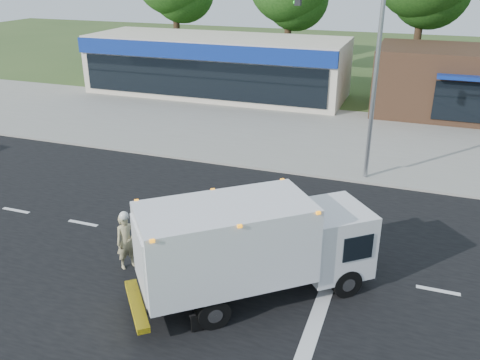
# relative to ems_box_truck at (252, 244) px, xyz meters

# --- Properties ---
(ground) EXTENTS (120.00, 120.00, 0.00)m
(ground) POSITION_rel_ems_box_truck_xyz_m (-1.07, 2.05, -1.70)
(ground) COLOR #385123
(ground) RESTS_ON ground
(road_asphalt) EXTENTS (60.00, 14.00, 0.02)m
(road_asphalt) POSITION_rel_ems_box_truck_xyz_m (-1.07, 2.05, -1.70)
(road_asphalt) COLOR black
(road_asphalt) RESTS_ON ground
(sidewalk) EXTENTS (60.00, 2.40, 0.12)m
(sidewalk) POSITION_rel_ems_box_truck_xyz_m (-1.07, 10.25, -1.64)
(sidewalk) COLOR gray
(sidewalk) RESTS_ON ground
(parking_apron) EXTENTS (60.00, 9.00, 0.02)m
(parking_apron) POSITION_rel_ems_box_truck_xyz_m (-1.07, 16.05, -1.69)
(parking_apron) COLOR gray
(parking_apron) RESTS_ON ground
(lane_markings) EXTENTS (55.20, 7.00, 0.01)m
(lane_markings) POSITION_rel_ems_box_truck_xyz_m (0.28, 0.70, -1.68)
(lane_markings) COLOR silver
(lane_markings) RESTS_ON road_asphalt
(ems_box_truck) EXTENTS (6.44, 5.81, 2.95)m
(ems_box_truck) POSITION_rel_ems_box_truck_xyz_m (0.00, 0.00, 0.00)
(ems_box_truck) COLOR black
(ems_box_truck) RESTS_ON ground
(emergency_worker) EXTENTS (0.72, 0.78, 1.89)m
(emergency_worker) POSITION_rel_ems_box_truck_xyz_m (-4.03, 0.16, -0.78)
(emergency_worker) COLOR tan
(emergency_worker) RESTS_ON ground
(retail_strip_mall) EXTENTS (18.00, 6.20, 4.00)m
(retail_strip_mall) POSITION_rel_ems_box_truck_xyz_m (-10.07, 21.98, 0.31)
(retail_strip_mall) COLOR beige
(retail_strip_mall) RESTS_ON ground
(brown_storefront) EXTENTS (10.00, 6.70, 4.00)m
(brown_storefront) POSITION_rel_ems_box_truck_xyz_m (5.93, 22.03, 0.30)
(brown_storefront) COLOR #382316
(brown_storefront) RESTS_ON ground
(traffic_signal_pole) EXTENTS (3.51, 0.25, 8.00)m
(traffic_signal_pole) POSITION_rel_ems_box_truck_xyz_m (1.29, 9.65, 3.22)
(traffic_signal_pole) COLOR gray
(traffic_signal_pole) RESTS_ON ground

